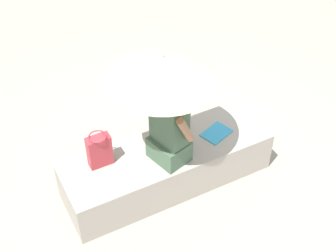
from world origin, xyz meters
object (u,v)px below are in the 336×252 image
object	(u,v)px
magazine	(216,133)
handbag_black	(99,150)
person_seated	(169,127)
parasol	(163,67)

from	to	relation	value
magazine	handbag_black	bearing A→B (deg)	-26.62
handbag_black	magazine	xyz separation A→B (m)	(-1.15, 0.15, -0.17)
person_seated	handbag_black	world-z (taller)	person_seated
person_seated	magazine	world-z (taller)	person_seated
handbag_black	magazine	bearing A→B (deg)	172.70
person_seated	parasol	distance (m)	0.61
parasol	handbag_black	world-z (taller)	parasol
person_seated	parasol	size ratio (longest dim) A/B	0.79
person_seated	handbag_black	size ratio (longest dim) A/B	2.58
person_seated	handbag_black	bearing A→B (deg)	-20.45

